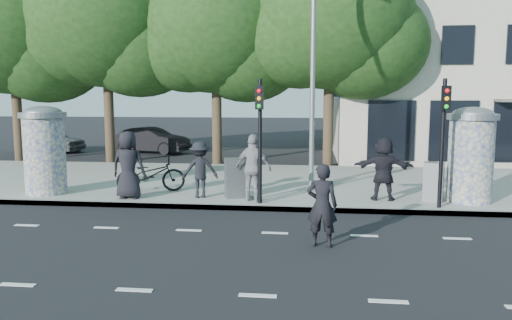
# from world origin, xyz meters

# --- Properties ---
(ground) EXTENTS (120.00, 120.00, 0.00)m
(ground) POSITION_xyz_m (0.00, 0.00, 0.00)
(ground) COLOR black
(ground) RESTS_ON ground
(sidewalk) EXTENTS (40.00, 8.00, 0.15)m
(sidewalk) POSITION_xyz_m (0.00, 7.50, 0.07)
(sidewalk) COLOR gray
(sidewalk) RESTS_ON ground
(curb) EXTENTS (40.00, 0.10, 0.16)m
(curb) POSITION_xyz_m (0.00, 3.55, 0.07)
(curb) COLOR slate
(curb) RESTS_ON ground
(lane_dash_near) EXTENTS (32.00, 0.12, 0.01)m
(lane_dash_near) POSITION_xyz_m (0.00, -2.20, 0.00)
(lane_dash_near) COLOR silver
(lane_dash_near) RESTS_ON ground
(lane_dash_far) EXTENTS (32.00, 0.12, 0.01)m
(lane_dash_far) POSITION_xyz_m (0.00, 1.40, 0.00)
(lane_dash_far) COLOR silver
(lane_dash_far) RESTS_ON ground
(ad_column_left) EXTENTS (1.36, 1.36, 2.65)m
(ad_column_left) POSITION_xyz_m (-7.20, 4.50, 1.54)
(ad_column_left) COLOR beige
(ad_column_left) RESTS_ON sidewalk
(ad_column_right) EXTENTS (1.36, 1.36, 2.65)m
(ad_column_right) POSITION_xyz_m (5.20, 4.70, 1.54)
(ad_column_right) COLOR beige
(ad_column_right) RESTS_ON sidewalk
(traffic_pole_near) EXTENTS (0.22, 0.31, 3.40)m
(traffic_pole_near) POSITION_xyz_m (-0.60, 3.79, 2.23)
(traffic_pole_near) COLOR black
(traffic_pole_near) RESTS_ON sidewalk
(traffic_pole_far) EXTENTS (0.22, 0.31, 3.40)m
(traffic_pole_far) POSITION_xyz_m (4.20, 3.79, 2.23)
(traffic_pole_far) COLOR black
(traffic_pole_far) RESTS_ON sidewalk
(street_lamp) EXTENTS (0.25, 0.93, 8.00)m
(street_lamp) POSITION_xyz_m (0.80, 6.63, 4.79)
(street_lamp) COLOR slate
(street_lamp) RESTS_ON sidewalk
(tree_far_left) EXTENTS (7.20, 7.20, 9.26)m
(tree_far_left) POSITION_xyz_m (-13.00, 12.50, 6.19)
(tree_far_left) COLOR #38281C
(tree_far_left) RESTS_ON ground
(tree_mid_left) EXTENTS (7.20, 7.20, 9.57)m
(tree_mid_left) POSITION_xyz_m (-8.50, 12.50, 6.50)
(tree_mid_left) COLOR #38281C
(tree_mid_left) RESTS_ON ground
(tree_near_left) EXTENTS (6.80, 6.80, 8.97)m
(tree_near_left) POSITION_xyz_m (-3.50, 12.70, 6.06)
(tree_near_left) COLOR #38281C
(tree_near_left) RESTS_ON ground
(tree_center) EXTENTS (7.00, 7.00, 9.30)m
(tree_center) POSITION_xyz_m (1.50, 12.30, 6.31)
(tree_center) COLOR #38281C
(tree_center) RESTS_ON ground
(ped_a) EXTENTS (0.96, 0.63, 1.95)m
(ped_a) POSITION_xyz_m (-4.43, 4.07, 1.13)
(ped_a) COLOR black
(ped_a) RESTS_ON sidewalk
(ped_d) EXTENTS (1.20, 0.92, 1.64)m
(ped_d) POSITION_xyz_m (-2.42, 4.45, 0.97)
(ped_d) COLOR black
(ped_d) RESTS_ON sidewalk
(ped_e) EXTENTS (1.27, 1.03, 1.90)m
(ped_e) POSITION_xyz_m (-0.81, 4.06, 1.10)
(ped_e) COLOR #949497
(ped_e) RESTS_ON sidewalk
(ped_f) EXTENTS (1.74, 0.77, 1.81)m
(ped_f) POSITION_xyz_m (2.84, 4.66, 1.06)
(ped_f) COLOR black
(ped_f) RESTS_ON sidewalk
(man_road) EXTENTS (0.67, 0.48, 1.74)m
(man_road) POSITION_xyz_m (1.03, 0.52, 0.87)
(man_road) COLOR black
(man_road) RESTS_ON ground
(bicycle) EXTENTS (1.35, 2.19, 1.09)m
(bicycle) POSITION_xyz_m (-4.11, 5.07, 0.69)
(bicycle) COLOR black
(bicycle) RESTS_ON sidewalk
(cabinet_left) EXTENTS (0.66, 0.56, 1.16)m
(cabinet_left) POSITION_xyz_m (-1.41, 4.53, 0.73)
(cabinet_left) COLOR #5D6061
(cabinet_left) RESTS_ON sidewalk
(cabinet_right) EXTENTS (0.62, 0.53, 1.10)m
(cabinet_right) POSITION_xyz_m (4.21, 4.63, 0.70)
(cabinet_right) COLOR slate
(cabinet_right) RESTS_ON sidewalk
(car_left) EXTENTS (2.34, 4.15, 1.33)m
(car_left) POSITION_xyz_m (-13.54, 16.30, 0.67)
(car_left) COLOR #575B5F
(car_left) RESTS_ON ground
(car_mid) EXTENTS (2.36, 4.42, 1.38)m
(car_mid) POSITION_xyz_m (-7.88, 16.51, 0.69)
(car_mid) COLOR black
(car_mid) RESTS_ON ground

